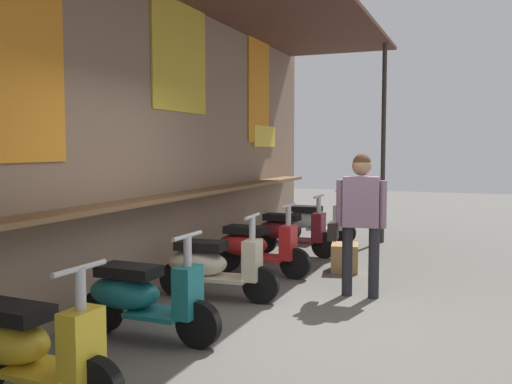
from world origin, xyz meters
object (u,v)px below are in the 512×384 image
at_px(scooter_red, 254,246).
at_px(merchandise_crate, 345,257).
at_px(scooter_yellow, 25,346).
at_px(shopper_with_handbag, 360,211).
at_px(scooter_silver, 312,221).
at_px(scooter_cream, 211,265).
at_px(scooter_maroon, 289,231).
at_px(scooter_teal, 140,296).

relative_size(scooter_red, merchandise_crate, 3.12).
relative_size(scooter_yellow, merchandise_crate, 3.12).
bearing_deg(merchandise_crate, shopper_with_handbag, -160.79).
xyz_separation_m(scooter_silver, merchandise_crate, (-2.14, -1.07, -0.20)).
xyz_separation_m(scooter_cream, scooter_maroon, (2.78, 0.00, 0.00)).
distance_m(scooter_red, scooter_silver, 2.83).
distance_m(scooter_red, merchandise_crate, 1.29).
height_order(scooter_teal, scooter_red, same).
height_order(scooter_teal, scooter_cream, same).
height_order(scooter_teal, shopper_with_handbag, shopper_with_handbag).
distance_m(scooter_teal, merchandise_crate, 3.58).
xyz_separation_m(scooter_teal, merchandise_crate, (3.42, -1.07, -0.20)).
distance_m(scooter_cream, merchandise_crate, 2.27).
height_order(scooter_cream, scooter_red, same).
bearing_deg(merchandise_crate, scooter_maroon, 53.49).
bearing_deg(shopper_with_handbag, scooter_cream, -71.38).
relative_size(scooter_cream, scooter_silver, 1.00).
distance_m(scooter_maroon, scooter_silver, 1.35).
relative_size(scooter_teal, scooter_maroon, 1.00).
height_order(scooter_yellow, merchandise_crate, scooter_yellow).
distance_m(scooter_cream, scooter_silver, 4.13).
bearing_deg(scooter_yellow, scooter_cream, 93.08).
bearing_deg(scooter_cream, scooter_yellow, -94.16).
relative_size(scooter_maroon, shopper_with_handbag, 0.86).
bearing_deg(scooter_teal, scooter_yellow, -88.62).
height_order(scooter_yellow, scooter_teal, same).
height_order(scooter_teal, scooter_silver, same).
relative_size(scooter_maroon, merchandise_crate, 3.12).
bearing_deg(scooter_red, merchandise_crate, 34.77).
bearing_deg(scooter_red, scooter_cream, -88.13).
height_order(scooter_yellow, shopper_with_handbag, shopper_with_handbag).
bearing_deg(scooter_silver, scooter_cream, -90.87).
relative_size(shopper_with_handbag, merchandise_crate, 3.62).
bearing_deg(scooter_cream, scooter_red, 85.84).
relative_size(scooter_yellow, shopper_with_handbag, 0.86).
distance_m(shopper_with_handbag, merchandise_crate, 1.57).
height_order(scooter_cream, shopper_with_handbag, shopper_with_handbag).
relative_size(scooter_teal, scooter_red, 1.00).
xyz_separation_m(scooter_red, shopper_with_handbag, (-0.59, -1.52, 0.59)).
bearing_deg(shopper_with_handbag, scooter_maroon, -150.26).
height_order(scooter_yellow, scooter_cream, same).
height_order(scooter_red, shopper_with_handbag, shopper_with_handbag).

